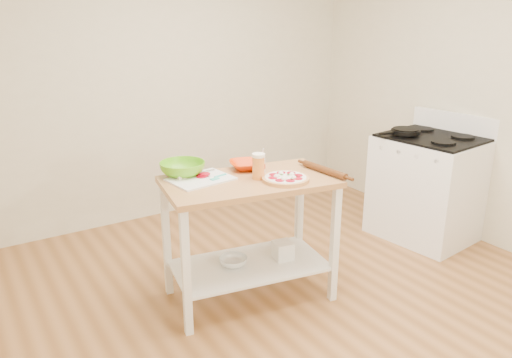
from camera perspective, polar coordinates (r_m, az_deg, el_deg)
The scene contains 15 objects.
room_shell at distance 3.08m, azimuth 7.64°, elevation 6.76°, with size 4.04×4.54×2.74m.
prep_island at distance 3.45m, azimuth -0.76°, elevation -3.98°, with size 1.24×0.82×0.90m.
gas_stove at distance 4.76m, azimuth 18.95°, elevation -0.84°, with size 0.80×0.90×1.11m.
skillet at distance 4.59m, azimuth 16.65°, elevation 5.22°, with size 0.40×0.25×0.03m.
pizza at distance 3.33m, azimuth 3.39°, elevation 0.08°, with size 0.32×0.32×0.05m.
cutting_board at distance 3.37m, azimuth -6.43°, elevation 0.03°, with size 0.43×0.35×0.04m.
spatula at distance 3.36m, azimuth -4.39°, elevation 0.22°, with size 0.15×0.08×0.01m.
knife at distance 3.44m, azimuth -7.14°, elevation 0.56°, with size 0.27×0.05×0.01m.
orange_bowl at distance 3.58m, azimuth -1.11°, elevation 1.60°, with size 0.24×0.24×0.06m, color red.
green_bowl at distance 3.46m, azimuth -8.40°, elevation 1.16°, with size 0.31×0.31×0.10m, color #5BB114.
beer_pint at distance 3.35m, azimuth 0.28°, elevation 1.48°, with size 0.09×0.09×0.18m.
yogurt_tub at distance 3.48m, azimuth 0.37°, elevation 1.51°, with size 0.09×0.09×0.18m.
rolling_pin at distance 3.51m, azimuth 7.83°, elevation 1.00°, with size 0.05×0.05×0.41m, color #552E13.
shelf_glass_bowl at distance 3.58m, azimuth -2.62°, elevation -9.40°, with size 0.20×0.20×0.06m, color silver.
shelf_bin at distance 3.67m, azimuth 3.10°, elevation -8.13°, with size 0.13×0.13×0.13m, color white.
Camera 1 is at (-1.95, -2.30, 1.97)m, focal length 35.00 mm.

